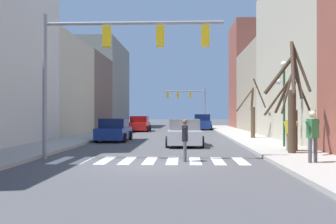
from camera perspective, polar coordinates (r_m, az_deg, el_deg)
The scene contains 19 objects.
ground_plane at distance 14.36m, azimuth -3.15°, elevation -7.76°, with size 240.00×240.00×0.00m, color #4C4C4F.
sidewalk_right at distance 15.05m, azimuth 21.00°, elevation -7.10°, with size 3.00×90.00×0.15m.
building_row_left at distance 38.15m, azimuth -16.01°, elevation 5.01°, with size 6.00×55.53×12.71m.
building_row_right at distance 33.90m, azimuth 18.36°, elevation 6.05°, with size 6.00×47.81×13.53m.
crosswalk_stripes at distance 15.81m, azimuth -2.62°, elevation -7.05°, with size 7.65×2.60×0.01m.
traffic_signal_near at distance 16.45m, azimuth -8.10°, elevation 8.84°, with size 7.44×0.28×5.99m.
traffic_signal_far at distance 58.53m, azimuth 3.05°, elevation 1.98°, with size 6.26×0.28×5.63m.
street_lamp_right_corner at distance 21.66m, azimuth 16.49°, elevation 3.62°, with size 0.95×0.36×4.52m.
car_at_intersection at distance 51.72m, azimuth 4.79°, elevation -1.52°, with size 2.00×4.78×1.56m.
car_parked_right_near at distance 46.33m, azimuth 4.96°, elevation -1.54°, with size 2.18×4.18×1.82m.
car_driving_toward_lane at distance 23.13m, azimuth 2.45°, elevation -3.08°, with size 2.11×4.74×1.56m.
car_parked_left_near at distance 42.15m, azimuth -4.14°, elevation -1.77°, with size 2.16×4.86×1.63m.
car_parked_right_mid at distance 27.23m, azimuth -7.84°, elevation -2.67°, with size 2.11×4.50×1.55m.
pedestrian_near_right_corner at distance 19.03m, azimuth 17.36°, elevation -2.41°, with size 0.59×0.56×1.70m.
pedestrian_crossing_street at distance 15.45m, azimuth 2.48°, elevation -3.54°, with size 0.24×0.72×1.67m.
pedestrian_on_left_sidewalk at distance 14.82m, azimuth 20.26°, elevation -2.74°, with size 0.68×0.55×1.82m.
street_tree_left_near at distance 19.58m, azimuth 17.42°, elevation 0.34°, with size 2.28×2.12×4.06m.
street_tree_left_far at distance 29.05m, azimuth 12.19°, elevation -0.20°, with size 2.40×1.42×4.32m.
street_tree_right_near at distance 17.98m, azimuth 17.51°, elevation 1.32°, with size 1.95×1.52×4.92m.
Camera 1 is at (1.38, -14.17, 1.87)m, focal length 42.00 mm.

